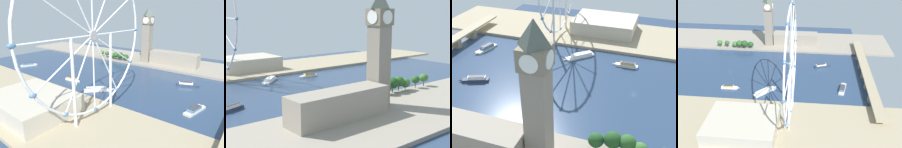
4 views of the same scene
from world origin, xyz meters
TOP-DOWN VIEW (x-y plane):
  - ground_plane at (0.00, 0.00)m, footprint 404.22×404.22m
  - riverbank_left at (-117.11, 0.00)m, footprint 90.00×520.00m
  - riverbank_right at (117.11, 0.00)m, footprint 90.00×520.00m
  - clock_tower at (-96.80, 44.69)m, footprint 16.65×16.65m
  - parliament_block at (-103.85, 91.37)m, footprint 22.00×77.38m
  - tree_row_embankment at (-76.89, -7.15)m, footprint 12.74×64.90m
  - ferris_wheel at (98.58, 101.97)m, footprint 126.88×3.20m
  - riverside_hall at (126.68, 53.54)m, footprint 55.43×73.35m
  - river_bridge at (0.00, 200.42)m, footprint 216.22×12.78m
  - tour_boat_0 at (34.63, 165.41)m, footprint 32.62×12.95m
  - tour_boat_1 at (-26.87, 138.67)m, footprint 14.17×27.27m
  - tour_boat_2 at (50.99, 62.48)m, footprint 30.15×29.54m
  - tour_boat_4 at (45.89, 13.63)m, footprint 5.40×25.84m

SIDE VIEW (x-z plane):
  - ground_plane at x=0.00m, z-range 0.00..0.00m
  - riverbank_left at x=-117.11m, z-range 0.00..3.00m
  - riverbank_right at x=117.11m, z-range 0.00..3.00m
  - tour_boat_2 at x=50.99m, z-range -0.30..4.02m
  - tour_boat_4 at x=45.89m, z-range -0.45..4.58m
  - tour_boat_0 at x=34.63m, z-range -0.53..4.68m
  - tour_boat_1 at x=-26.87m, z-range -0.43..4.73m
  - river_bridge at x=0.00m, z-range 2.63..14.23m
  - riverside_hall at x=126.68m, z-range 3.00..18.83m
  - tree_row_embankment at x=-76.89m, z-range 4.17..18.48m
  - parliament_block at x=-103.85m, z-range 3.00..23.88m
  - clock_tower at x=-96.80m, z-range 4.97..95.98m
  - ferris_wheel at x=98.58m, z-range 4.32..133.92m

